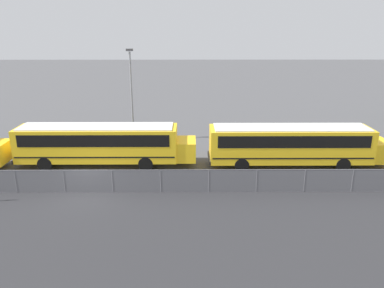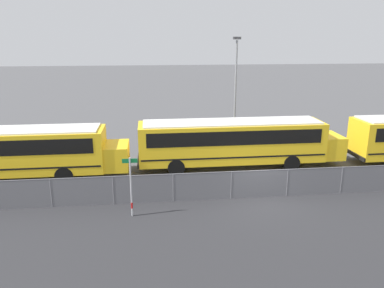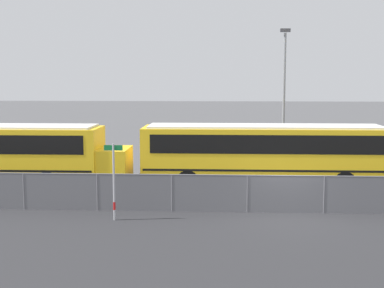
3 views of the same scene
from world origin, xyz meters
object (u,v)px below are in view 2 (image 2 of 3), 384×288
(street_sign, at_px, (131,186))
(light_pole, at_px, (236,86))
(school_bus_2, at_px, (236,140))
(school_bus_1, at_px, (7,150))

(street_sign, height_order, light_pole, light_pole)
(street_sign, bearing_deg, school_bus_2, 44.56)
(school_bus_2, height_order, street_sign, school_bus_2)
(school_bus_2, bearing_deg, school_bus_1, -177.27)
(school_bus_1, height_order, street_sign, school_bus_1)
(light_pole, bearing_deg, school_bus_1, -154.78)
(school_bus_1, distance_m, light_pole, 16.98)
(school_bus_1, relative_size, school_bus_2, 1.00)
(school_bus_2, xyz_separation_m, light_pole, (1.39, 6.49, 2.65))
(light_pole, bearing_deg, street_sign, -121.36)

